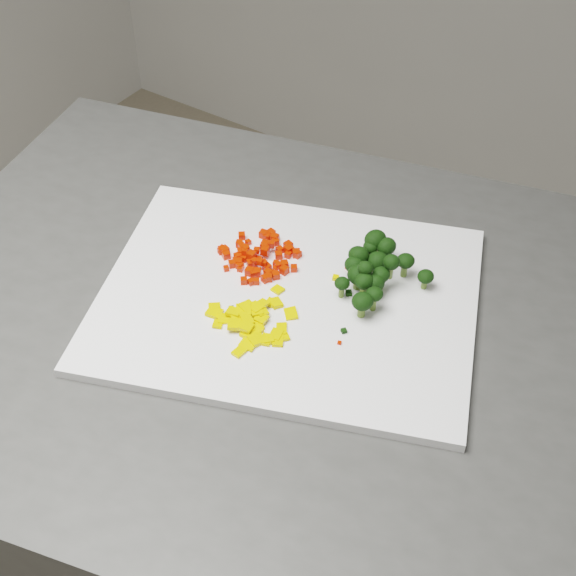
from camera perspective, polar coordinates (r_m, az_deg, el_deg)
The scene contains 142 objects.
counter_block at distance 1.26m, azimuth 0.86°, elevation -16.75°, with size 0.98×0.69×0.90m, color #3F3F3D.
cutting_board at distance 0.92m, azimuth 0.00°, elevation -0.71°, with size 0.42×0.33×0.01m, color white.
carrot_pile at distance 0.95m, azimuth -2.07°, elevation 2.68°, with size 0.09×0.09×0.03m, color red, non-canonical shape.
pepper_pile at distance 0.88m, azimuth -2.78°, elevation -1.84°, with size 0.11×0.11×0.02m, color yellow, non-canonical shape.
broccoli_pile at distance 0.91m, azimuth 6.56°, elevation 1.18°, with size 0.11×0.11×0.05m, color black, non-canonical shape.
carrot_cube_0 at distance 0.95m, azimuth -3.46°, elevation 1.59°, with size 0.01×0.01×0.01m, color red.
carrot_cube_1 at distance 0.97m, azimuth -4.68°, elevation 2.71°, with size 0.01×0.01×0.01m, color red.
carrot_cube_2 at distance 0.97m, azimuth -3.29°, elevation 2.94°, with size 0.01×0.01×0.01m, color red.
carrot_cube_3 at distance 0.96m, azimuth -2.70°, elevation 2.26°, with size 0.01×0.01×0.01m, color red.
carrot_cube_4 at distance 0.97m, azimuth 0.02°, elevation 3.04°, with size 0.01×0.01×0.01m, color red.
carrot_cube_5 at distance 0.96m, azimuth -3.14°, elevation 2.15°, with size 0.01×0.01×0.01m, color red.
carrot_cube_6 at distance 0.94m, azimuth -2.21°, elevation 1.13°, with size 0.01×0.01×0.01m, color red.
carrot_cube_7 at distance 0.94m, azimuth -2.41°, elevation 1.92°, with size 0.01×0.01×0.01m, color red.
carrot_cube_8 at distance 0.95m, azimuth -2.66°, elevation 1.74°, with size 0.01×0.01×0.01m, color red.
carrot_cube_9 at distance 0.94m, azimuth -1.02°, elevation 1.07°, with size 0.01×0.01×0.01m, color red.
carrot_cube_10 at distance 0.99m, azimuth -1.75°, elevation 3.85°, with size 0.01×0.01×0.01m, color red.
carrot_cube_11 at distance 0.98m, azimuth -0.97°, elevation 3.58°, with size 0.01×0.01×0.01m, color red.
carrot_cube_12 at distance 0.93m, azimuth -2.26°, elevation 0.46°, with size 0.01×0.01×0.01m, color red.
carrot_cube_13 at distance 0.93m, azimuth -1.41°, elevation 0.74°, with size 0.01×0.01×0.01m, color red.
carrot_cube_14 at distance 0.97m, azimuth -4.72°, elevation 2.69°, with size 0.01×0.01×0.01m, color red.
carrot_cube_15 at distance 0.94m, azimuth -1.49°, elevation 1.47°, with size 0.01×0.01×0.01m, color red.
carrot_cube_16 at distance 0.95m, azimuth -3.53°, elevation 1.83°, with size 0.01×0.01×0.01m, color red.
carrot_cube_17 at distance 0.94m, azimuth -0.26°, elevation 1.67°, with size 0.01×0.01×0.01m, color red.
carrot_cube_18 at distance 0.97m, azimuth -1.66°, elevation 3.14°, with size 0.01×0.01×0.01m, color red.
carrot_cube_19 at distance 0.96m, azimuth -1.64°, elevation 2.93°, with size 0.01×0.01×0.01m, color red.
carrot_cube_20 at distance 0.94m, azimuth -1.71°, elevation 1.77°, with size 0.01×0.01×0.01m, color red.
carrot_cube_21 at distance 0.93m, azimuth -2.65°, elevation 0.44°, with size 0.01×0.01×0.01m, color red.
carrot_cube_22 at distance 0.96m, azimuth -3.58°, elevation 2.25°, with size 0.01×0.01×0.01m, color red.
carrot_cube_23 at distance 0.98m, azimuth -1.53°, elevation 3.67°, with size 0.01×0.01×0.01m, color red.
carrot_cube_24 at distance 0.95m, azimuth -0.87°, elevation 1.77°, with size 0.01×0.01×0.01m, color red.
carrot_cube_25 at distance 0.95m, azimuth -3.69°, elevation 1.97°, with size 0.01×0.01×0.01m, color red.
carrot_cube_26 at distance 0.99m, azimuth -3.31°, elevation 3.71°, with size 0.01×0.01×0.01m, color red.
carrot_cube_27 at distance 0.97m, azimuth -4.54°, elevation 2.68°, with size 0.01×0.01×0.01m, color red.
carrot_cube_28 at distance 0.96m, azimuth 0.00°, elevation 2.37°, with size 0.01×0.01×0.01m, color red.
carrot_cube_29 at distance 0.96m, azimuth -2.24°, elevation 2.68°, with size 0.01×0.01×0.01m, color red.
carrot_cube_30 at distance 0.96m, azimuth -1.19°, elevation 3.12°, with size 0.01×0.01×0.01m, color red.
carrot_cube_31 at distance 0.93m, azimuth -1.62°, elevation 0.67°, with size 0.01×0.01×0.01m, color red.
carrot_cube_32 at distance 0.96m, azimuth 0.66°, elevation 2.42°, with size 0.01×0.01×0.01m, color red.
carrot_cube_33 at distance 0.93m, azimuth -0.88°, elevation 0.90°, with size 0.01×0.01×0.01m, color red.
carrot_cube_34 at distance 0.96m, azimuth -3.37°, elevation 2.16°, with size 0.01×0.01×0.01m, color red.
carrot_cube_35 at distance 0.98m, azimuth -0.91°, elevation 3.53°, with size 0.01×0.01×0.01m, color red.
carrot_cube_36 at distance 0.95m, azimuth -1.72°, elevation 1.84°, with size 0.01×0.01×0.01m, color red.
carrot_cube_37 at distance 0.96m, azimuth 0.05°, elevation 2.74°, with size 0.01×0.01×0.01m, color red.
carrot_cube_38 at distance 0.99m, azimuth -1.23°, elevation 3.91°, with size 0.01×0.01×0.01m, color red.
carrot_cube_39 at distance 0.96m, azimuth -4.42°, elevation 2.36°, with size 0.01×0.01×0.01m, color red.
carrot_cube_40 at distance 0.96m, azimuth -3.33°, elevation 2.55°, with size 0.01×0.01×0.01m, color red.
carrot_cube_41 at distance 0.96m, azimuth -3.06°, elevation 2.77°, with size 0.01×0.01×0.01m, color red.
carrot_cube_42 at distance 0.96m, azimuth -1.68°, elevation 3.00°, with size 0.01×0.01×0.01m, color red.
carrot_cube_43 at distance 0.95m, azimuth -3.99°, elevation 1.71°, with size 0.01×0.01×0.01m, color red.
carrot_cube_44 at distance 0.95m, azimuth -2.08°, elevation 2.02°, with size 0.01×0.01×0.01m, color red.
carrot_cube_45 at distance 0.96m, azimuth -3.02°, elevation 2.79°, with size 0.01×0.01×0.01m, color red.
carrot_cube_46 at distance 0.94m, azimuth -2.01°, elevation 1.87°, with size 0.01×0.01×0.01m, color red.
carrot_cube_47 at distance 0.96m, azimuth -3.48°, elevation 2.38°, with size 0.01×0.01×0.01m, color red.
carrot_cube_48 at distance 0.96m, azimuth 0.60°, elevation 2.49°, with size 0.01×0.01×0.01m, color red.
carrot_cube_49 at distance 0.93m, azimuth -2.48°, elevation 1.04°, with size 0.01×0.01×0.01m, color red.
carrot_cube_50 at distance 0.96m, azimuth -0.67°, elevation 2.34°, with size 0.01×0.01×0.01m, color red.
carrot_cube_51 at distance 0.98m, azimuth -1.00°, elevation 3.66°, with size 0.01×0.01×0.01m, color red.
carrot_cube_52 at distance 0.94m, azimuth -1.43°, elevation 1.09°, with size 0.01×0.01×0.01m, color red.
carrot_cube_53 at distance 0.98m, azimuth -3.48°, elevation 3.16°, with size 0.01×0.01×0.01m, color red.
carrot_cube_54 at distance 0.95m, azimuth -1.66°, elevation 2.67°, with size 0.01×0.01×0.01m, color red.
carrot_cube_55 at distance 0.94m, azimuth -0.27°, elevation 1.27°, with size 0.01×0.01×0.01m, color red.
carrot_cube_56 at distance 0.95m, azimuth -0.71°, elevation 1.61°, with size 0.01×0.01×0.01m, color red.
carrot_cube_57 at distance 0.95m, azimuth -2.61°, elevation 2.35°, with size 0.01×0.01×0.01m, color red.
carrot_cube_58 at distance 0.94m, azimuth -2.76°, elevation 1.18°, with size 0.01×0.01×0.01m, color red.
carrot_cube_59 at distance 0.94m, azimuth -4.42°, elevation 1.40°, with size 0.01×0.01×0.01m, color red.
carrot_cube_60 at distance 0.98m, azimuth -2.84°, elevation 3.27°, with size 0.01×0.01×0.01m, color red.
carrot_cube_61 at distance 0.94m, azimuth 0.42°, elevation 1.41°, with size 0.01×0.01×0.01m, color red.
carrot_cube_62 at distance 0.95m, azimuth -2.66°, elevation 2.41°, with size 0.01×0.01×0.01m, color red.
carrot_cube_63 at distance 0.95m, azimuth -3.07°, elevation 2.61°, with size 0.01×0.01×0.01m, color red.
carrot_cube_64 at distance 0.94m, azimuth -2.43°, elevation 1.04°, with size 0.01×0.01×0.01m, color red.
carrot_cube_65 at distance 0.94m, azimuth -3.43°, elevation 1.37°, with size 0.01×0.01×0.01m, color red.
carrot_cube_66 at distance 0.97m, azimuth -0.60°, elevation 2.72°, with size 0.01×0.01×0.01m, color red.
carrot_cube_67 at distance 0.98m, azimuth -0.89°, elevation 3.29°, with size 0.01×0.01×0.01m, color red.
carrot_cube_68 at distance 0.96m, azimuth -3.55°, elevation 2.02°, with size 0.01×0.01×0.01m, color red.
carrot_cube_69 at distance 0.93m, azimuth -3.16°, elevation 0.52°, with size 0.01×0.01×0.01m, color red.
pepper_chunk_0 at distance 0.86m, azimuth -1.56°, elevation -3.68°, with size 0.02×0.01×0.00m, color yellow.
pepper_chunk_1 at distance 0.88m, azimuth -3.68°, elevation -2.50°, with size 0.02×0.01×0.00m, color yellow.
pepper_chunk_2 at distance 0.87m, azimuth -3.74°, elevation -2.60°, with size 0.02×0.02×0.00m, color yellow.
pepper_chunk_3 at distance 0.86m, azimuth -0.73°, elevation -3.76°, with size 0.02×0.01×0.00m, color yellow.
pepper_chunk_4 at distance 0.90m, azimuth -5.26°, elevation -1.31°, with size 0.01×0.01×0.00m, color yellow.
pepper_chunk_5 at distance 0.89m, azimuth -1.80°, elevation -1.09°, with size 0.01×0.01×0.00m, color yellow.
pepper_chunk_6 at distance 0.87m, azimuth -0.86°, elevation -3.36°, with size 0.01×0.02×0.00m, color yellow.
pepper_chunk_7 at distance 0.89m, azimuth -1.86°, elevation -1.68°, with size 0.01×0.01×0.00m, color yellow.
pepper_chunk_8 at distance 0.88m, azimuth -1.90°, elevation -2.18°, with size 0.01×0.01×0.00m, color yellow.
pepper_chunk_9 at distance 0.85m, azimuth -3.41°, elevation -4.49°, with size 0.02×0.01×0.00m, color yellow.
pepper_chunk_10 at distance 0.86m, azimuth -2.89°, elevation -4.07°, with size 0.01×0.02×0.00m, color yellow.
pepper_chunk_11 at distance 0.87m, azimuth -0.47°, elevation -2.93°, with size 0.02×0.01×0.00m, color yellow.
pepper_chunk_12 at distance 0.89m, azimuth -2.64°, elevation -1.29°, with size 0.01×0.01×0.00m, color yellow.
pepper_chunk_13 at distance 0.89m, azimuth 0.21°, elevation -1.84°, with size 0.02×0.01×0.00m, color yellow.
pepper_chunk_14 at distance 0.86m, azimuth -2.26°, elevation -3.68°, with size 0.02×0.02×0.00m, color yellow.
pepper_chunk_15 at distance 0.86m, azimuth -1.39°, elevation -3.72°, with size 0.01×0.01×0.00m, color yellow.
pepper_chunk_16 at distance 0.87m, azimuth -0.40°, elevation -3.54°, with size 0.01×0.01×0.00m, color yellow.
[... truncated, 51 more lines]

